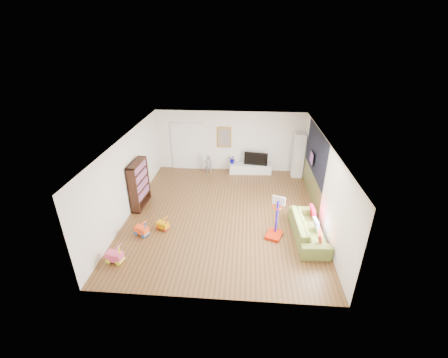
# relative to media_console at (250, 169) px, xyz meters

# --- Properties ---
(floor) EXTENTS (6.50, 7.50, 0.00)m
(floor) POSITION_rel_media_console_xyz_m (-0.95, -3.41, -0.22)
(floor) COLOR brown
(floor) RESTS_ON ground
(ceiling) EXTENTS (6.50, 7.50, 0.00)m
(ceiling) POSITION_rel_media_console_xyz_m (-0.95, -3.41, 2.48)
(ceiling) COLOR white
(ceiling) RESTS_ON ground
(wall_back) EXTENTS (6.50, 0.00, 2.70)m
(wall_back) POSITION_rel_media_console_xyz_m (-0.95, 0.34, 1.13)
(wall_back) COLOR silver
(wall_back) RESTS_ON ground
(wall_front) EXTENTS (6.50, 0.00, 2.70)m
(wall_front) POSITION_rel_media_console_xyz_m (-0.95, -7.16, 1.13)
(wall_front) COLOR silver
(wall_front) RESTS_ON ground
(wall_left) EXTENTS (0.00, 7.50, 2.70)m
(wall_left) POSITION_rel_media_console_xyz_m (-4.20, -3.41, 1.13)
(wall_left) COLOR silver
(wall_left) RESTS_ON ground
(wall_right) EXTENTS (0.00, 7.50, 2.70)m
(wall_right) POSITION_rel_media_console_xyz_m (2.30, -3.41, 1.13)
(wall_right) COLOR silver
(wall_right) RESTS_ON ground
(navy_accent) EXTENTS (0.01, 3.20, 1.70)m
(navy_accent) POSITION_rel_media_console_xyz_m (2.29, -2.01, 1.63)
(navy_accent) COLOR black
(navy_accent) RESTS_ON wall_right
(olive_wainscot) EXTENTS (0.01, 3.20, 1.00)m
(olive_wainscot) POSITION_rel_media_console_xyz_m (2.29, -2.01, 0.28)
(olive_wainscot) COLOR brown
(olive_wainscot) RESTS_ON wall_right
(doorway) EXTENTS (1.45, 0.06, 2.10)m
(doorway) POSITION_rel_media_console_xyz_m (-2.85, 0.30, 0.83)
(doorway) COLOR white
(doorway) RESTS_ON ground
(painting_back) EXTENTS (0.62, 0.06, 0.92)m
(painting_back) POSITION_rel_media_console_xyz_m (-1.20, 0.30, 1.33)
(painting_back) COLOR gold
(painting_back) RESTS_ON wall_back
(artwork_right) EXTENTS (0.04, 0.56, 0.46)m
(artwork_right) POSITION_rel_media_console_xyz_m (2.22, -1.81, 1.33)
(artwork_right) COLOR #7F3F8C
(artwork_right) RESTS_ON wall_right
(media_console) EXTENTS (1.88, 0.58, 0.43)m
(media_console) POSITION_rel_media_console_xyz_m (0.00, 0.00, 0.00)
(media_console) COLOR silver
(media_console) RESTS_ON ground
(tall_cabinet) EXTENTS (0.46, 0.46, 1.95)m
(tall_cabinet) POSITION_rel_media_console_xyz_m (2.02, -0.15, 0.76)
(tall_cabinet) COLOR silver
(tall_cabinet) RESTS_ON ground
(bookshelf) EXTENTS (0.36, 1.19, 1.72)m
(bookshelf) POSITION_rel_media_console_xyz_m (-3.97, -3.09, 0.65)
(bookshelf) COLOR #32190F
(bookshelf) RESTS_ON ground
(sofa) EXTENTS (0.96, 2.25, 0.64)m
(sofa) POSITION_rel_media_console_xyz_m (1.77, -4.57, 0.11)
(sofa) COLOR olive
(sofa) RESTS_ON ground
(basketball_hoop) EXTENTS (0.63, 0.69, 1.34)m
(basketball_hoop) POSITION_rel_media_console_xyz_m (0.74, -4.60, 0.45)
(basketball_hoop) COLOR #B11D05
(basketball_hoop) RESTS_ON ground
(ride_on_yellow) EXTENTS (0.43, 0.35, 0.50)m
(ride_on_yellow) POSITION_rel_media_console_xyz_m (-2.82, -4.49, 0.03)
(ride_on_yellow) COLOR #D59200
(ride_on_yellow) RESTS_ON ground
(ride_on_orange) EXTENTS (0.48, 0.40, 0.55)m
(ride_on_orange) POSITION_rel_media_console_xyz_m (-3.39, -4.84, 0.06)
(ride_on_orange) COLOR #FB4D1C
(ride_on_orange) RESTS_ON ground
(ride_on_pink) EXTENTS (0.48, 0.34, 0.58)m
(ride_on_pink) POSITION_rel_media_console_xyz_m (-3.74, -6.09, 0.07)
(ride_on_pink) COLOR #EB477C
(ride_on_pink) RESTS_ON ground
(child) EXTENTS (0.36, 0.29, 0.88)m
(child) POSITION_rel_media_console_xyz_m (-1.86, -0.19, 0.22)
(child) COLOR gray
(child) RESTS_ON ground
(tv) EXTENTS (1.04, 0.30, 0.59)m
(tv) POSITION_rel_media_console_xyz_m (0.24, 0.01, 0.51)
(tv) COLOR black
(tv) RESTS_ON media_console
(vase_plant) EXTENTS (0.42, 0.39, 0.38)m
(vase_plant) POSITION_rel_media_console_xyz_m (-0.80, 0.03, 0.41)
(vase_plant) COLOR #0C0A99
(vase_plant) RESTS_ON media_console
(pillow_left) EXTENTS (0.16, 0.36, 0.34)m
(pillow_left) POSITION_rel_media_console_xyz_m (1.96, -5.24, 0.29)
(pillow_left) COLOR #B33B26
(pillow_left) RESTS_ON sofa
(pillow_center) EXTENTS (0.13, 0.38, 0.37)m
(pillow_center) POSITION_rel_media_console_xyz_m (1.99, -4.59, 0.29)
(pillow_center) COLOR silver
(pillow_center) RESTS_ON sofa
(pillow_right) EXTENTS (0.13, 0.41, 0.40)m
(pillow_right) POSITION_rel_media_console_xyz_m (2.01, -3.90, 0.29)
(pillow_right) COLOR red
(pillow_right) RESTS_ON sofa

